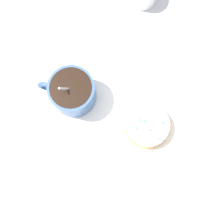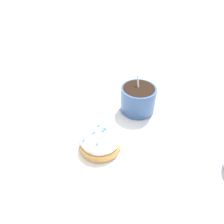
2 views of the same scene
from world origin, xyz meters
TOP-DOWN VIEW (x-y plane):
  - ground_plane at (0.00, 0.00)m, footprint 3.00×3.00m
  - paper_napkin at (0.00, 0.00)m, footprint 0.32×0.31m
  - coffee_cup at (0.08, -0.01)m, footprint 0.12×0.09m
  - frosted_pastry at (-0.08, -0.01)m, footprint 0.09×0.09m

SIDE VIEW (x-z plane):
  - ground_plane at x=0.00m, z-range 0.00..0.00m
  - paper_napkin at x=0.00m, z-range 0.00..0.00m
  - frosted_pastry at x=-0.08m, z-range 0.00..0.04m
  - coffee_cup at x=0.08m, z-range -0.01..0.09m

